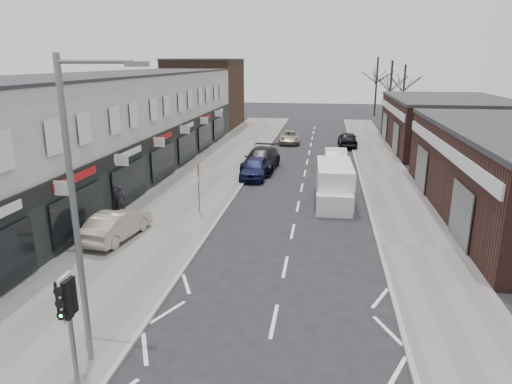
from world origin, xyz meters
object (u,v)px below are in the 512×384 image
at_px(parked_car_right_a, 335,157).
at_px(parked_car_right_b, 348,139).
at_px(traffic_light, 68,307).
at_px(white_van, 334,184).
at_px(parked_car_left_a, 255,168).
at_px(warning_sign, 199,174).
at_px(pedestrian, 120,200).
at_px(parked_car_left_c, 289,137).
at_px(sedan_on_pavement, 117,225).
at_px(parked_car_left_b, 261,159).
at_px(street_lamp, 80,201).

bearing_deg(parked_car_right_a, parked_car_right_b, -99.99).
bearing_deg(traffic_light, parked_car_right_a, 76.05).
relative_size(white_van, parked_car_left_a, 1.33).
xyz_separation_m(warning_sign, parked_car_right_a, (7.36, 12.55, -1.43)).
xyz_separation_m(pedestrian, parked_car_left_a, (5.80, 9.13, -0.17)).
relative_size(traffic_light, pedestrian, 1.99).
bearing_deg(white_van, parked_car_left_c, 100.23).
height_order(traffic_light, white_van, traffic_light).
relative_size(traffic_light, parked_car_left_c, 0.70).
height_order(traffic_light, sedan_on_pavement, traffic_light).
distance_m(parked_car_left_b, parked_car_left_c, 12.10).
bearing_deg(parked_car_left_a, traffic_light, -91.49).
xyz_separation_m(street_lamp, parked_car_left_c, (2.33, 35.38, -4.00)).
relative_size(parked_car_left_a, parked_car_right_b, 0.99).
bearing_deg(parked_car_left_b, warning_sign, -97.15).
relative_size(traffic_light, parked_car_left_b, 0.55).
relative_size(traffic_light, parked_car_right_a, 0.66).
height_order(sedan_on_pavement, parked_car_left_c, sedan_on_pavement).
xyz_separation_m(sedan_on_pavement, parked_car_left_c, (5.64, 26.97, -0.16)).
xyz_separation_m(white_van, pedestrian, (-11.20, -4.36, -0.14)).
distance_m(pedestrian, parked_car_left_b, 13.01).
bearing_deg(street_lamp, parked_car_right_b, 76.76).
bearing_deg(parked_car_left_c, warning_sign, -102.41).
distance_m(street_lamp, parked_car_right_b, 35.26).
height_order(white_van, parked_car_right_b, white_van).
xyz_separation_m(white_van, parked_car_left_c, (-4.20, 19.29, -0.42)).
distance_m(warning_sign, white_van, 7.97).
height_order(white_van, sedan_on_pavement, white_van).
bearing_deg(traffic_light, parked_car_left_a, 87.41).
bearing_deg(parked_car_left_a, parked_car_right_b, 63.59).
relative_size(street_lamp, pedestrian, 5.15).
distance_m(street_lamp, pedestrian, 13.17).
bearing_deg(parked_car_left_b, white_van, -50.93).
height_order(street_lamp, white_van, street_lamp).
relative_size(pedestrian, parked_car_left_b, 0.27).
bearing_deg(parked_car_right_b, parked_car_right_a, 80.36).
height_order(parked_car_left_a, parked_car_right_a, parked_car_right_a).
distance_m(white_van, pedestrian, 12.02).
bearing_deg(parked_car_left_b, parked_car_left_c, 87.46).
bearing_deg(sedan_on_pavement, white_van, -134.44).
distance_m(traffic_light, parked_car_right_b, 36.24).
relative_size(white_van, parked_car_right_a, 1.22).
height_order(warning_sign, parked_car_right_a, warning_sign).
xyz_separation_m(street_lamp, pedestrian, (-4.67, 11.73, -3.72)).
bearing_deg(parked_car_right_b, street_lamp, 75.56).
bearing_deg(traffic_light, sedan_on_pavement, 109.65).
bearing_deg(parked_car_left_c, parked_car_left_a, -99.67).
bearing_deg(parked_car_left_a, sedan_on_pavement, -108.50).
bearing_deg(traffic_light, warning_sign, 93.10).
height_order(traffic_light, parked_car_right_a, traffic_light).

